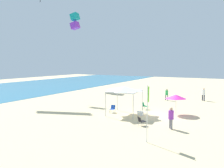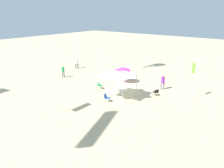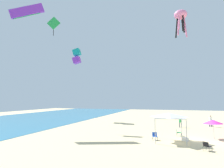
# 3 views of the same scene
# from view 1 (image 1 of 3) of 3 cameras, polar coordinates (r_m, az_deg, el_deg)

# --- Properties ---
(ground) EXTENTS (120.00, 120.00, 0.10)m
(ground) POSITION_cam_1_polar(r_m,az_deg,el_deg) (23.55, 12.88, -8.16)
(ground) COLOR beige
(canopy_tent) EXTENTS (3.47, 3.34, 3.01)m
(canopy_tent) POSITION_cam_1_polar(r_m,az_deg,el_deg) (22.76, 3.37, -1.38)
(canopy_tent) COLOR #B7B7BC
(canopy_tent) RESTS_ON ground
(beach_umbrella) EXTENTS (2.16, 2.16, 2.20)m
(beach_umbrella) POSITION_cam_1_polar(r_m,az_deg,el_deg) (23.87, 16.63, -3.25)
(beach_umbrella) COLOR silver
(beach_umbrella) RESTS_ON ground
(folding_chair_facing_ocean) EXTENTS (0.81, 0.78, 0.82)m
(folding_chair_facing_ocean) POSITION_cam_1_polar(r_m,az_deg,el_deg) (19.19, 7.75, -9.63)
(folding_chair_facing_ocean) COLOR black
(folding_chair_facing_ocean) RESTS_ON ground
(folding_chair_near_cooler) EXTENTS (0.72, 0.64, 0.82)m
(folding_chair_near_cooler) POSITION_cam_1_polar(r_m,az_deg,el_deg) (24.01, 0.18, -6.46)
(folding_chair_near_cooler) COLOR black
(folding_chair_near_cooler) RESTS_ON ground
(folding_chair_left_of_tent) EXTENTS (0.55, 0.64, 0.82)m
(folding_chair_left_of_tent) POSITION_cam_1_polar(r_m,az_deg,el_deg) (25.84, 8.67, -5.65)
(folding_chair_left_of_tent) COLOR black
(folding_chair_left_of_tent) RESTS_ON ground
(cooler_box) EXTENTS (0.67, 0.74, 0.40)m
(cooler_box) POSITION_cam_1_polar(r_m,az_deg,el_deg) (23.04, 7.53, -7.72)
(cooler_box) COLOR white
(cooler_box) RESTS_ON ground
(banner_flag) EXTENTS (0.36, 0.06, 4.01)m
(banner_flag) POSITION_cam_1_polar(r_m,az_deg,el_deg) (15.01, 9.43, -6.39)
(banner_flag) COLOR silver
(banner_flag) RESTS_ON ground
(person_far_stroller) EXTENTS (0.41, 0.46, 1.72)m
(person_far_stroller) POSITION_cam_1_polar(r_m,az_deg,el_deg) (32.60, 14.35, -2.46)
(person_far_stroller) COLOR slate
(person_far_stroller) RESTS_ON ground
(person_near_umbrella) EXTENTS (0.44, 0.44, 1.83)m
(person_near_umbrella) POSITION_cam_1_polar(r_m,az_deg,el_deg) (18.70, 15.42, -8.28)
(person_near_umbrella) COLOR slate
(person_near_umbrella) RESTS_ON ground
(person_by_tent) EXTENTS (0.45, 0.45, 1.88)m
(person_by_tent) POSITION_cam_1_polar(r_m,az_deg,el_deg) (33.91, 23.17, -2.27)
(person_by_tent) COLOR #33384C
(person_by_tent) RESTS_ON ground
(kite_box_teal) EXTENTS (1.81, 2.08, 3.60)m
(kite_box_teal) POSITION_cam_1_polar(r_m,az_deg,el_deg) (49.24, -9.82, 16.14)
(kite_box_teal) COLOR teal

